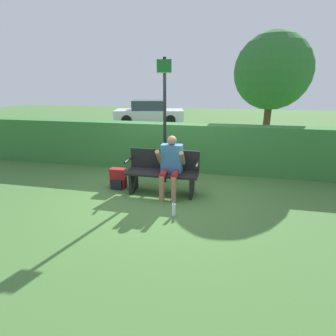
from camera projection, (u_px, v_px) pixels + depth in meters
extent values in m
plane|color=#426B33|center=(162.00, 193.00, 5.70)|extent=(40.00, 40.00, 0.00)
cube|color=#337033|center=(176.00, 147.00, 7.10)|extent=(12.00, 0.49, 1.26)
cube|color=black|center=(162.00, 173.00, 5.55)|extent=(1.53, 0.51, 0.05)
cube|color=black|center=(164.00, 159.00, 5.70)|extent=(1.53, 0.04, 0.43)
cube|color=black|center=(134.00, 181.00, 5.76)|extent=(0.06, 0.46, 0.44)
cube|color=black|center=(192.00, 186.00, 5.50)|extent=(0.06, 0.46, 0.44)
cylinder|color=black|center=(129.00, 160.00, 5.62)|extent=(0.05, 0.46, 0.05)
cylinder|color=black|center=(197.00, 164.00, 5.33)|extent=(0.05, 0.46, 0.05)
cube|color=#336699|center=(172.00, 158.00, 5.46)|extent=(0.44, 0.22, 0.59)
sphere|color=#997051|center=(172.00, 140.00, 5.35)|extent=(0.19, 0.19, 0.19)
cylinder|color=maroon|center=(164.00, 173.00, 5.37)|extent=(0.13, 0.43, 0.13)
cylinder|color=maroon|center=(176.00, 174.00, 5.32)|extent=(0.13, 0.43, 0.13)
cylinder|color=#997051|center=(162.00, 189.00, 5.25)|extent=(0.11, 0.11, 0.52)
cylinder|color=#997051|center=(174.00, 190.00, 5.21)|extent=(0.11, 0.11, 0.52)
cylinder|color=#997051|center=(159.00, 157.00, 5.36)|extent=(0.09, 0.36, 0.36)
cylinder|color=#997051|center=(182.00, 158.00, 5.26)|extent=(0.09, 0.36, 0.36)
cube|color=maroon|center=(118.00, 178.00, 5.93)|extent=(0.34, 0.18, 0.46)
cube|color=black|center=(116.00, 185.00, 5.85)|extent=(0.26, 0.06, 0.21)
cylinder|color=silver|center=(174.00, 210.00, 4.69)|extent=(0.06, 0.06, 0.24)
cylinder|color=#2D66B2|center=(174.00, 204.00, 4.65)|extent=(0.03, 0.03, 0.02)
cylinder|color=black|center=(165.00, 124.00, 5.91)|extent=(0.07, 0.07, 2.80)
cube|color=#196626|center=(164.00, 66.00, 5.49)|extent=(0.32, 0.02, 0.27)
cube|color=silver|center=(149.00, 115.00, 15.31)|extent=(4.20, 2.52, 0.62)
cube|color=#333D4C|center=(149.00, 105.00, 15.13)|extent=(2.16, 1.89, 0.54)
cylinder|color=black|center=(170.00, 117.00, 16.16)|extent=(0.60, 0.30, 0.58)
cylinder|color=black|center=(170.00, 120.00, 14.59)|extent=(0.60, 0.30, 0.58)
cylinder|color=black|center=(131.00, 117.00, 16.15)|extent=(0.60, 0.30, 0.58)
cylinder|color=black|center=(127.00, 120.00, 14.58)|extent=(0.60, 0.30, 0.58)
cylinder|color=#4C3823|center=(266.00, 125.00, 8.57)|extent=(0.22, 0.22, 1.92)
sphere|color=#2D6B2D|center=(273.00, 71.00, 8.05)|extent=(2.32, 2.32, 2.32)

